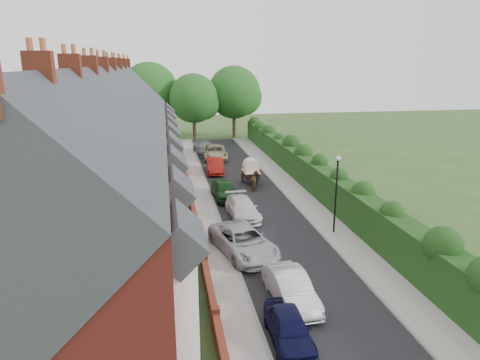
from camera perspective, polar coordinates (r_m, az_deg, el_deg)
The scene contains 23 objects.
ground at distance 24.04m, azimuth 8.31°, elevation -11.27°, with size 140.00×140.00×0.00m, color #2D4C1E.
road at distance 33.75m, azimuth 1.73°, elevation -3.10°, with size 6.00×58.00×0.02m, color black.
pavement_hedge_side at distance 34.76m, azimuth 8.37°, elevation -2.62°, with size 2.20×58.00×0.12m, color gray.
pavement_house_side at distance 33.21m, azimuth -4.80°, elevation -3.37°, with size 1.70×58.00×0.12m, color gray.
kerb_hedge_side at distance 34.45m, azimuth 6.71°, elevation -2.71°, with size 0.18×58.00×0.13m, color gray.
kerb_house_side at distance 33.28m, azimuth -3.43°, elevation -3.29°, with size 0.18×58.00×0.13m, color gray.
hedge at distance 34.92m, azimuth 11.28°, elevation -0.03°, with size 2.10×58.00×2.85m.
terrace_row at distance 31.19m, azimuth -16.84°, elevation 3.19°, with size 9.05×40.50×11.50m.
garden_wall_row at distance 32.07m, azimuth -6.43°, elevation -3.35°, with size 0.35×40.35×1.10m.
lamppost at distance 27.49m, azimuth 12.75°, elevation -0.65°, with size 0.32×0.32×5.16m.
tree_far_left at distance 60.77m, azimuth -5.87°, elevation 10.62°, with size 7.14×6.80×9.29m.
tree_far_right at distance 63.42m, azimuth -0.47°, elevation 11.45°, with size 7.98×7.60×10.31m.
tree_far_back at distance 63.56m, azimuth -11.56°, elevation 11.42°, with size 8.40×8.00×10.82m.
car_navy at distance 17.92m, azimuth 6.53°, elevation -18.96°, with size 1.52×3.78×1.29m, color black.
car_silver_a at distance 20.36m, azimuth 6.77°, elevation -14.15°, with size 1.53×4.39×1.45m, color silver.
car_silver_b at distance 24.83m, azimuth 0.45°, elevation -8.20°, with size 2.60×5.64×1.57m, color #AFB2B7.
car_white at distance 30.53m, azimuth 0.32°, elevation -3.78°, with size 1.93×4.74×1.37m, color silver.
car_green at distance 34.70m, azimuth -2.10°, elevation -1.28°, with size 1.79×4.44×1.51m, color #0F3513.
car_red at distance 42.91m, azimuth -3.35°, elevation 1.96°, with size 1.60×4.59×1.51m, color maroon.
car_beige at distance 49.06m, azimuth -3.39°, elevation 3.71°, with size 2.61×5.66×1.57m, color tan.
car_grey at distance 51.78m, azimuth -4.79°, elevation 4.28°, with size 2.12×5.21×1.51m, color #5B5C63.
horse at distance 37.11m, azimuth 2.06°, elevation -0.14°, with size 0.84×1.84×1.55m, color #4D351C.
horse_cart at distance 38.85m, azimuth 1.46°, elevation 1.42°, with size 1.46×3.22×2.32m.
Camera 1 is at (-7.01, -20.33, 10.74)m, focal length 32.00 mm.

